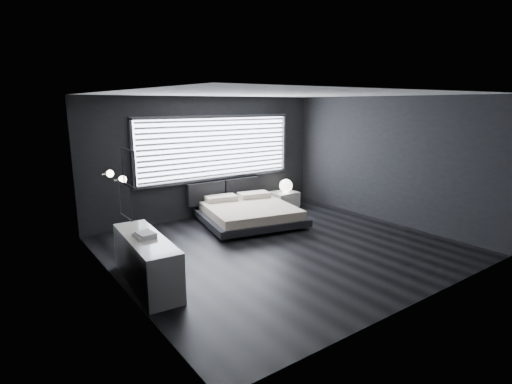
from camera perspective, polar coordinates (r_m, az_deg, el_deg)
room at (r=7.25m, az=3.93°, el=2.67°), size 6.04×6.00×2.80m
window at (r=9.53m, az=-5.55°, el=6.29°), size 4.14×0.09×1.52m
headboard at (r=9.72m, az=-4.58°, el=0.22°), size 1.96×0.16×0.52m
sconce_near at (r=5.89m, az=-18.54°, el=1.69°), size 0.18×0.11×0.11m
sconce_far at (r=6.46m, az=-20.15°, el=2.49°), size 0.18×0.11×0.11m
wall_art_upper at (r=5.26m, az=-17.71°, el=3.27°), size 0.01×0.48×0.48m
wall_art_lower at (r=5.58m, az=-18.20°, el=-1.18°), size 0.01×0.48×0.48m
bed at (r=8.95m, az=-0.99°, el=-2.97°), size 2.40×2.33×0.53m
nightstand at (r=10.43m, az=3.99°, el=-1.03°), size 0.67×0.56×0.39m
orb_lamp at (r=10.35m, az=4.29°, el=0.91°), size 0.34×0.34×0.34m
dresser at (r=6.21m, az=-15.36°, el=-9.44°), size 0.65×1.86×0.73m
book_stack at (r=6.09m, az=-15.60°, el=-5.89°), size 0.28×0.36×0.07m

